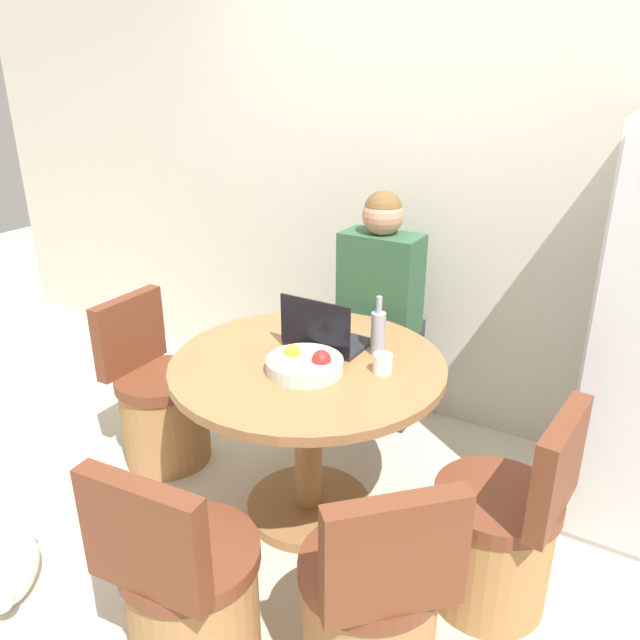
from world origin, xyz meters
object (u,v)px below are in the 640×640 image
Objects in this scene: chair_right_side at (498,538)px; fruit_bowl at (305,364)px; chair_left_side at (162,408)px; chair_near_right_corner at (371,613)px; bottle at (378,332)px; dining_table at (308,406)px; chair_near_camera at (190,598)px; laptop at (324,336)px; person_seated at (383,306)px; cat at (16,571)px.

chair_right_side is 0.98m from fruit_bowl.
chair_left_side is 1.00× the size of chair_near_right_corner.
bottle reaches higher than chair_right_side.
chair_near_right_corner reaches higher than dining_table.
chair_near_right_corner and chair_near_camera have the same top height.
chair_near_camera is 1.16m from laptop.
person_seated is at bearing 95.08° from fruit_bowl.
fruit_bowl is 1.39m from cat.
fruit_bowl is at bearing -95.24° from chair_left_side.
fruit_bowl is (0.08, -0.89, 0.06)m from person_seated.
dining_table is at bearing -90.00° from chair_left_side.
chair_right_side is at bearing 1.22° from fruit_bowl.
dining_table is 4.45× the size of bottle.
dining_table is 0.92m from chair_left_side.
chair_near_right_corner is (0.62, -0.62, -0.27)m from dining_table.
person_seated reaches higher than dining_table.
chair_near_camera is 1.24m from bottle.
chair_near_right_corner is 1.10m from bottle.
chair_near_right_corner is (1.50, -0.60, 0.00)m from chair_left_side.
chair_right_side and chair_near_right_corner have the same top height.
dining_table is 1.34× the size of chair_right_side.
chair_right_side is at bearing 166.00° from laptop.
laptop is (0.86, 0.18, 0.53)m from chair_left_side.
cat is (-1.61, -0.92, -0.20)m from chair_right_side.
chair_right_side is (1.75, -0.05, 0.00)m from chair_left_side.
laptop is at bearing 102.80° from fruit_bowl.
dining_table is at bearing 94.82° from laptop.
chair_left_side is at bearing -87.23° from chair_right_side.
dining_table is 1.34× the size of chair_near_camera.
cat is (-1.36, -0.37, -0.20)m from chair_near_right_corner.
laptop is 0.25m from fruit_bowl.
person_seated is 2.03m from cat.
cat is (-0.70, -1.79, -0.66)m from person_seated.
person_seated reaches higher than laptop.
chair_near_right_corner is at bearing -160.03° from chair_near_camera.
cat is at bearing -128.44° from bottle.
chair_right_side is 1.87m from cat.
chair_near_camera reaches higher than cat.
person_seated is (-0.04, 0.80, 0.19)m from dining_table.
person_seated reaches higher than fruit_bowl.
chair_left_side is 1.62m from chair_near_right_corner.
cat is at bearing -55.99° from chair_right_side.
chair_right_side is at bearing -159.83° from chair_near_right_corner.
chair_near_camera is 2.77× the size of fruit_bowl.
chair_right_side is at bearing 79.16° from cat.
chair_near_right_corner is 0.94m from fruit_bowl.
chair_right_side is 2.56× the size of laptop.
chair_right_side reaches higher than dining_table.
dining_table is 0.83m from person_seated.
chair_right_side is at bearing 136.43° from person_seated.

